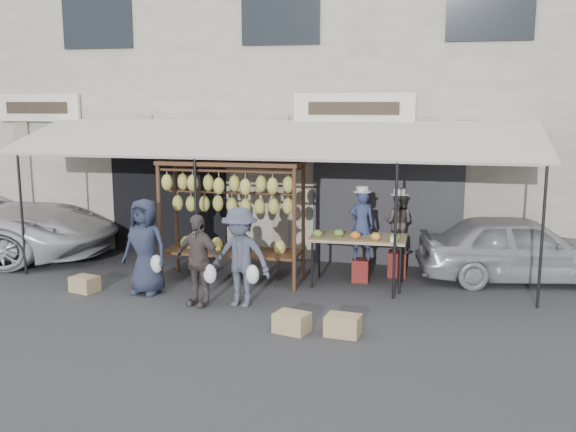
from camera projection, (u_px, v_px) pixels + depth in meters
The scene contains 16 objects.
ground_plane at pixel (231, 309), 10.27m from camera, with size 90.00×90.00×0.00m, color #2D2D30.
shophouse at pixel (309, 87), 15.87m from camera, with size 24.00×6.15×7.30m.
awning at pixel (267, 140), 12.01m from camera, with size 10.00×2.35×2.92m.
banana_rack at pixel (231, 197), 11.59m from camera, with size 2.60×0.90×2.24m.
produce_table at pixel (358, 239), 11.44m from camera, with size 1.70×0.90×1.04m.
vendor_left at pixel (362, 225), 11.69m from camera, with size 0.47×0.31×1.29m, color navy.
vendor_right at pixel (398, 223), 12.04m from camera, with size 0.55×0.43×1.13m, color #49403D.
customer_left at pixel (145, 247), 10.99m from camera, with size 0.81×0.53×1.66m, color #242B40.
customer_mid at pixel (198, 260), 10.36m from camera, with size 0.88×0.37×1.51m, color #4F4745.
customer_right at pixel (240, 257), 10.32m from camera, with size 1.05×0.60×1.62m, color #43475A.
stool_left at pixel (361, 270), 11.84m from camera, with size 0.30×0.30×0.42m, color maroon.
stool_right at pixel (397, 264), 12.18m from camera, with size 0.34×0.34×0.47m, color maroon.
crate_near_a at pixel (292, 322), 9.24m from camera, with size 0.47×0.36×0.28m, color tan.
crate_near_b at pixel (343, 325), 9.11m from camera, with size 0.48×0.37×0.29m, color tan.
crate_far at pixel (85, 284), 11.21m from camera, with size 0.45×0.34×0.27m, color tan.
sedan at pixel (520, 248), 11.80m from camera, with size 1.48×3.67×1.25m, color #A1A1A6.
Camera 1 is at (3.05, -9.41, 3.28)m, focal length 40.00 mm.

